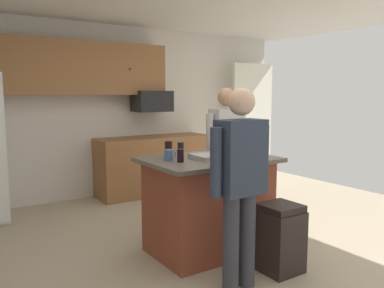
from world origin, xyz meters
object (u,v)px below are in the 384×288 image
person_elder_center (240,176)px  glass_pilsner (180,156)px  mug_blue_stoneware (215,149)px  person_guest_left (226,147)px  kitchen_island (209,204)px  serving_tray (215,156)px  mug_ceramic_white (169,155)px  glass_stout_tall (181,150)px  trash_bin (280,238)px  microwave_over_range (152,101)px  glass_dark_ale (168,150)px

person_elder_center → glass_pilsner: (-0.11, 0.71, 0.08)m
glass_pilsner → mug_blue_stoneware: bearing=21.4°
person_guest_left → glass_pilsner: (-1.04, -0.64, 0.07)m
kitchen_island → serving_tray: 0.49m
mug_ceramic_white → person_guest_left: bearing=25.2°
person_guest_left → kitchen_island: bearing=-0.0°
kitchen_island → person_elder_center: size_ratio=0.77×
person_guest_left → mug_ceramic_white: 1.20m
glass_stout_tall → trash_bin: bearing=-62.3°
kitchen_island → glass_pilsner: size_ratio=10.39×
glass_pilsner → kitchen_island: bearing=9.1°
person_guest_left → glass_pilsner: bearing=-9.1°
trash_bin → glass_stout_tall: bearing=117.7°
mug_ceramic_white → glass_stout_tall: (0.20, 0.11, 0.02)m
mug_ceramic_white → serving_tray: mug_ceramic_white is taller
trash_bin → mug_ceramic_white: bearing=130.2°
mug_ceramic_white → glass_pilsner: glass_pilsner is taller
kitchen_island → trash_bin: bearing=-70.8°
glass_stout_tall → serving_tray: bearing=-40.4°
kitchen_island → glass_pilsner: bearing=-170.9°
kitchen_island → mug_ceramic_white: bearing=171.2°
person_guest_left → mug_blue_stoneware: person_guest_left is taller
microwave_over_range → glass_stout_tall: size_ratio=3.68×
person_elder_center → serving_tray: (0.29, 0.72, 0.04)m
glass_stout_tall → mug_blue_stoneware: bearing=-1.4°
glass_stout_tall → trash_bin: glass_stout_tall is taller
glass_dark_ale → serving_tray: 0.46m
mug_ceramic_white → glass_stout_tall: size_ratio=0.85×
mug_blue_stoneware → trash_bin: (0.06, -0.89, -0.70)m
person_elder_center → glass_stout_tall: (0.03, 0.94, 0.10)m
microwave_over_range → serving_tray: (-0.60, -2.45, -0.48)m
mug_ceramic_white → trash_bin: bearing=-49.8°
person_guest_left → trash_bin: (-0.42, -1.30, -0.64)m
microwave_over_range → trash_bin: size_ratio=0.92×
microwave_over_range → kitchen_island: microwave_over_range is taller
trash_bin → mug_blue_stoneware: bearing=93.9°
trash_bin → glass_dark_ale: bearing=122.0°
kitchen_island → glass_stout_tall: glass_stout_tall is taller
mug_ceramic_white → trash_bin: mug_ceramic_white is taller
person_elder_center → serving_tray: 0.78m
kitchen_island → person_elder_center: bearing=-108.2°
person_elder_center → glass_stout_tall: person_elder_center is taller
microwave_over_range → mug_blue_stoneware: 2.33m
person_elder_center → mug_ceramic_white: (-0.16, 0.83, 0.07)m
microwave_over_range → person_elder_center: (-0.89, -3.17, -0.52)m
mug_blue_stoneware → serving_tray: bearing=-126.6°
kitchen_island → serving_tray: size_ratio=2.84×
glass_pilsner → glass_stout_tall: size_ratio=0.79×
trash_bin → person_guest_left: bearing=72.1°
mug_ceramic_white → glass_pilsner: (0.05, -0.12, 0.01)m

